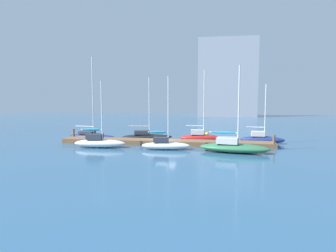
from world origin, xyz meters
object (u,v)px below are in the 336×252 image
object	(u,v)px
sailboat_3	(165,144)
sailboat_4	(201,137)
mooring_buoy_yellow	(207,134)
sailboat_1	(99,142)
sailboat_5	(233,146)
sailboat_6	(262,139)
sailboat_0	(91,135)
sailboat_2	(146,136)
mooring_buoy_orange	(86,132)
harbor_building_distant	(227,78)

from	to	relation	value
sailboat_3	sailboat_4	xyz separation A→B (m)	(3.43, 6.28, 0.03)
mooring_buoy_yellow	sailboat_1	bearing A→B (deg)	-133.21
sailboat_3	sailboat_5	bearing A→B (deg)	-9.61
sailboat_1	mooring_buoy_yellow	distance (m)	16.65
sailboat_4	mooring_buoy_yellow	bearing A→B (deg)	81.31
sailboat_3	sailboat_6	xyz separation A→B (m)	(10.73, 6.07, -0.02)
sailboat_0	sailboat_5	xyz separation A→B (m)	(18.52, -7.11, 0.12)
sailboat_2	sailboat_4	size ratio (longest dim) A/B	0.91
sailboat_5	mooring_buoy_yellow	xyz separation A→B (m)	(-3.18, 12.56, -0.36)
sailboat_2	mooring_buoy_orange	bearing A→B (deg)	148.09
mooring_buoy_orange	harbor_building_distant	distance (m)	52.36
sailboat_4	sailboat_6	size ratio (longest dim) A/B	1.26
sailboat_6	mooring_buoy_orange	size ratio (longest dim) A/B	9.64
sailboat_0	sailboat_4	bearing A→B (deg)	4.12
mooring_buoy_yellow	harbor_building_distant	distance (m)	45.95
sailboat_1	mooring_buoy_orange	bearing A→B (deg)	116.68
sailboat_0	mooring_buoy_orange	bearing A→B (deg)	130.10
sailboat_2	harbor_building_distant	xyz separation A→B (m)	(11.27, 50.10, 10.17)
harbor_building_distant	sailboat_2	bearing A→B (deg)	-102.68
sailboat_3	harbor_building_distant	distance (m)	58.14
mooring_buoy_yellow	sailboat_0	bearing A→B (deg)	-160.45
sailboat_4	harbor_building_distant	distance (m)	51.64
mooring_buoy_yellow	harbor_building_distant	world-z (taller)	harbor_building_distant
mooring_buoy_orange	mooring_buoy_yellow	size ratio (longest dim) A/B	1.46
sailboat_6	mooring_buoy_yellow	distance (m)	9.13
sailboat_0	mooring_buoy_orange	distance (m)	4.01
sailboat_2	sailboat_5	distance (m)	12.92
sailboat_0	sailboat_5	bearing A→B (deg)	-15.22
sailboat_4	sailboat_3	bearing A→B (deg)	-122.50
mooring_buoy_yellow	harbor_building_distant	size ratio (longest dim) A/B	0.02
sailboat_4	mooring_buoy_yellow	size ratio (longest dim) A/B	17.70
sailboat_2	sailboat_3	distance (m)	7.62
sailboat_2	harbor_building_distant	bearing A→B (deg)	64.04
harbor_building_distant	sailboat_5	bearing A→B (deg)	-90.46
sailboat_1	mooring_buoy_orange	xyz separation A→B (m)	(-6.21, 9.99, -0.26)
sailboat_6	harbor_building_distant	distance (m)	51.78
sailboat_4	harbor_building_distant	world-z (taller)	harbor_building_distant
sailboat_0	sailboat_1	xyz separation A→B (m)	(3.95, -6.68, 0.14)
sailboat_1	mooring_buoy_orange	world-z (taller)	sailboat_1
sailboat_4	mooring_buoy_yellow	xyz separation A→B (m)	(0.50, 5.88, -0.37)
sailboat_4	sailboat_0	bearing A→B (deg)	174.52
sailboat_4	harbor_building_distant	xyz separation A→B (m)	(4.14, 50.48, 10.06)
sailboat_3	mooring_buoy_orange	xyz separation A→B (m)	(-13.67, 10.02, -0.23)
sailboat_2	sailboat_4	distance (m)	7.15
sailboat_5	sailboat_6	bearing A→B (deg)	69.09
sailboat_5	mooring_buoy_orange	bearing A→B (deg)	161.63
sailboat_4	sailboat_6	xyz separation A→B (m)	(7.30, -0.20, -0.05)
sailboat_2	mooring_buoy_yellow	distance (m)	9.41
sailboat_2	harbor_building_distant	distance (m)	52.35
sailboat_4	sailboat_5	world-z (taller)	sailboat_4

